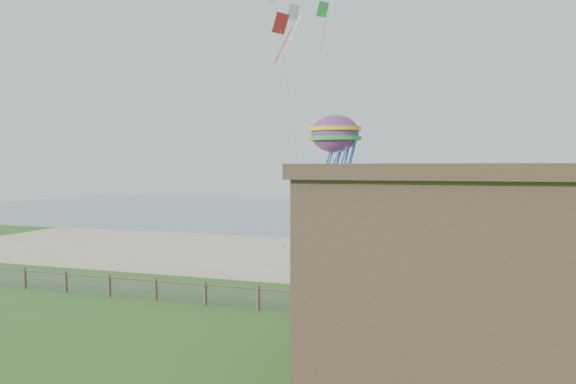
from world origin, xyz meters
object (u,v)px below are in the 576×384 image
object	(u,v)px
motel	(576,293)
octopus_kite	(335,162)
chainlink_fence	(258,299)
picnic_table	(315,314)

from	to	relation	value
motel	octopus_kite	world-z (taller)	octopus_kite
chainlink_fence	octopus_kite	xyz separation A→B (m)	(2.52, 6.59, 7.07)
chainlink_fence	picnic_table	size ratio (longest dim) A/B	21.22
picnic_table	octopus_kite	world-z (taller)	octopus_kite
motel	picnic_table	bearing A→B (deg)	148.32
chainlink_fence	octopus_kite	bearing A→B (deg)	69.10
chainlink_fence	motel	xyz separation A→B (m)	(13.00, -7.00, 2.95)
chainlink_fence	picnic_table	xyz separation A→B (m)	(3.28, -1.00, -0.19)
picnic_table	octopus_kite	bearing A→B (deg)	98.12
chainlink_fence	motel	world-z (taller)	motel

